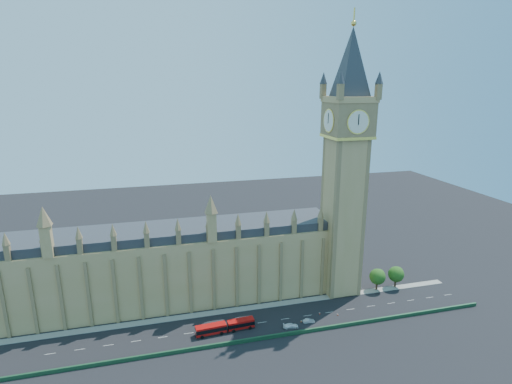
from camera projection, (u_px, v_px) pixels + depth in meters
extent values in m
plane|color=black|center=(250.00, 324.00, 130.43)|extent=(400.00, 400.00, 0.00)
cube|color=tan|center=(167.00, 269.00, 141.75)|extent=(120.00, 20.00, 25.00)
cube|color=#2D3035|center=(165.00, 232.00, 138.13)|extent=(120.00, 18.00, 3.00)
cube|color=tan|center=(342.00, 217.00, 145.20)|extent=(12.00, 12.00, 58.00)
cube|color=olive|center=(348.00, 120.00, 136.16)|extent=(14.00, 14.00, 12.00)
cylinder|color=silver|center=(358.00, 122.00, 129.48)|extent=(7.20, 0.30, 7.20)
cube|color=tan|center=(349.00, 99.00, 134.36)|extent=(14.50, 14.50, 2.00)
pyramid|color=#2D3035|center=(354.00, 26.00, 128.42)|extent=(20.59, 20.59, 22.00)
sphere|color=#F2C64C|center=(354.00, 23.00, 128.21)|extent=(1.80, 1.80, 1.80)
cube|color=#1E4C2D|center=(257.00, 339.00, 121.85)|extent=(160.00, 0.60, 1.20)
cube|color=gray|center=(244.00, 309.00, 139.29)|extent=(160.00, 3.00, 0.16)
cylinder|color=#382619|center=(377.00, 285.00, 151.81)|extent=(0.70, 0.70, 4.00)
sphere|color=#174412|center=(377.00, 277.00, 150.91)|extent=(6.00, 6.00, 6.00)
sphere|color=#174412|center=(379.00, 275.00, 151.23)|extent=(4.38, 4.38, 4.38)
cylinder|color=#382619|center=(395.00, 283.00, 153.74)|extent=(0.70, 0.70, 4.00)
sphere|color=#174412|center=(396.00, 274.00, 152.84)|extent=(6.00, 6.00, 6.00)
sphere|color=#174412|center=(398.00, 272.00, 153.16)|extent=(4.38, 4.38, 4.38)
cube|color=#B30D0B|center=(211.00, 330.00, 124.66)|extent=(9.73, 3.26, 3.19)
cube|color=#B30D0B|center=(241.00, 324.00, 127.57)|extent=(8.67, 3.20, 3.19)
cube|color=black|center=(211.00, 329.00, 124.57)|extent=(9.79, 3.32, 1.21)
cube|color=black|center=(241.00, 323.00, 127.47)|extent=(8.72, 3.25, 1.21)
cylinder|color=black|center=(225.00, 328.00, 126.08)|extent=(1.00, 2.60, 2.56)
cylinder|color=black|center=(202.00, 337.00, 122.80)|extent=(1.08, 0.39, 1.06)
cylinder|color=black|center=(201.00, 332.00, 125.24)|extent=(1.08, 0.39, 1.06)
cylinder|color=black|center=(222.00, 333.00, 124.64)|extent=(1.08, 0.39, 1.06)
cylinder|color=black|center=(220.00, 329.00, 127.08)|extent=(1.08, 0.39, 1.06)
cylinder|color=black|center=(234.00, 331.00, 125.81)|extent=(1.08, 0.39, 1.06)
cylinder|color=black|center=(231.00, 326.00, 128.25)|extent=(1.08, 0.39, 1.06)
cylinder|color=black|center=(250.00, 328.00, 127.44)|extent=(1.08, 0.39, 1.06)
cylinder|color=black|center=(248.00, 323.00, 129.89)|extent=(1.08, 0.39, 1.06)
imported|color=#414449|center=(246.00, 327.00, 127.83)|extent=(4.16, 1.92, 1.38)
imported|color=#B3B7BB|center=(309.00, 321.00, 131.01)|extent=(3.99, 1.63, 1.28)
imported|color=white|center=(291.00, 326.00, 128.24)|extent=(5.06, 2.60, 1.41)
cube|color=black|center=(305.00, 320.00, 132.55)|extent=(0.50, 0.50, 0.04)
cone|color=#FF450D|center=(305.00, 319.00, 132.46)|extent=(0.55, 0.55, 0.76)
cylinder|color=white|center=(305.00, 319.00, 132.43)|extent=(0.37, 0.37, 0.13)
cube|color=black|center=(338.00, 315.00, 135.42)|extent=(0.48, 0.48, 0.04)
cone|color=red|center=(338.00, 314.00, 135.34)|extent=(0.53, 0.53, 0.68)
cylinder|color=white|center=(338.00, 314.00, 135.31)|extent=(0.33, 0.33, 0.12)
cube|color=black|center=(301.00, 322.00, 131.58)|extent=(0.45, 0.45, 0.04)
cone|color=#F4600C|center=(301.00, 321.00, 131.49)|extent=(0.49, 0.49, 0.70)
cylinder|color=white|center=(301.00, 321.00, 131.47)|extent=(0.34, 0.34, 0.12)
cube|color=black|center=(320.00, 314.00, 136.10)|extent=(0.48, 0.48, 0.04)
cone|color=red|center=(320.00, 313.00, 136.02)|extent=(0.53, 0.53, 0.70)
cylinder|color=white|center=(320.00, 313.00, 135.99)|extent=(0.34, 0.34, 0.12)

